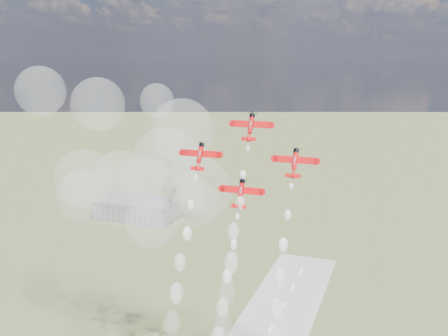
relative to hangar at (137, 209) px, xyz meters
name	(u,v)px	position (x,y,z in m)	size (l,w,h in m)	color
hangar	(137,209)	(0.00, 0.00, 0.00)	(50.00, 28.00, 13.00)	gray
plane_lead	(251,126)	(126.62, -164.24, 81.62)	(10.88, 5.57, 7.17)	red
plane_left	(200,156)	(113.81, -168.37, 73.65)	(10.88, 5.57, 7.17)	red
plane_right	(295,162)	(139.43, -168.37, 73.65)	(10.88, 5.57, 7.17)	red
plane_slot	(241,193)	(126.62, -172.49, 65.69)	(10.88, 5.57, 7.17)	red
smoke_trail_lead	(224,312)	(126.78, -185.99, 39.29)	(5.10, 26.95, 49.39)	white
drifted_smoke_cloud	(138,169)	(85.04, -150.52, 64.42)	(65.13, 33.99, 54.50)	white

